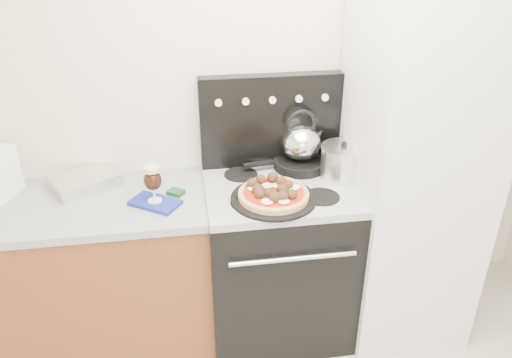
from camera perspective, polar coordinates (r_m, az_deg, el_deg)
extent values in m
cube|color=beige|center=(2.70, -0.20, 8.61)|extent=(3.50, 0.01, 2.50)
cube|color=brown|center=(2.87, -20.21, -10.72)|extent=(1.45, 0.60, 0.86)
cube|color=#9A9AA0|center=(2.63, -21.78, -2.97)|extent=(1.48, 0.63, 0.04)
cube|color=black|center=(2.81, 2.48, -9.37)|extent=(0.76, 0.65, 0.88)
cube|color=#ADADB2|center=(2.56, 2.69, -1.14)|extent=(0.76, 0.65, 0.04)
cube|color=black|center=(2.69, 1.67, 6.70)|extent=(0.76, 0.08, 0.50)
cube|color=silver|center=(2.73, 17.36, 0.66)|extent=(0.64, 0.68, 1.90)
cube|color=white|center=(2.72, -18.92, -0.20)|extent=(0.40, 0.36, 0.06)
cube|color=navy|center=(2.47, -11.45, -2.68)|extent=(0.27, 0.24, 0.02)
cylinder|color=black|center=(2.42, 2.01, -2.22)|extent=(0.53, 0.53, 0.01)
cylinder|color=black|center=(2.73, 5.03, 1.76)|extent=(0.32, 0.32, 0.05)
cylinder|color=silver|center=(2.64, 9.87, 1.87)|extent=(0.24, 0.24, 0.17)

